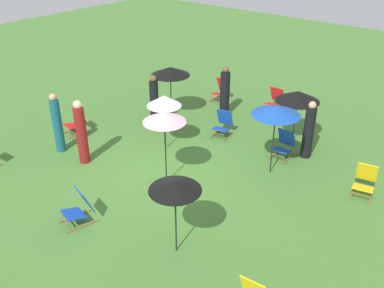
# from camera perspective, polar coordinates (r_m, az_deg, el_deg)

# --- Properties ---
(ground_plane) EXTENTS (40.00, 40.00, 0.00)m
(ground_plane) POSITION_cam_1_polar(r_m,az_deg,el_deg) (11.29, -3.87, -4.49)
(ground_plane) COLOR #477A33
(deckchair_0) EXTENTS (0.62, 0.84, 0.83)m
(deckchair_0) POSITION_cam_1_polar(r_m,az_deg,el_deg) (13.25, 4.16, 2.64)
(deckchair_0) COLOR olive
(deckchair_0) RESTS_ON ground
(deckchair_1) EXTENTS (0.65, 0.85, 0.83)m
(deckchair_1) POSITION_cam_1_polar(r_m,az_deg,el_deg) (9.90, -14.90, -8.28)
(deckchair_1) COLOR olive
(deckchair_1) RESTS_ON ground
(deckchair_2) EXTENTS (0.50, 0.77, 0.83)m
(deckchair_2) POSITION_cam_1_polar(r_m,az_deg,el_deg) (15.25, 11.06, 5.76)
(deckchair_2) COLOR olive
(deckchair_2) RESTS_ON ground
(deckchair_3) EXTENTS (0.51, 0.78, 0.83)m
(deckchair_3) POSITION_cam_1_polar(r_m,az_deg,el_deg) (12.31, 12.20, -0.13)
(deckchair_3) COLOR olive
(deckchair_3) RESTS_ON ground
(deckchair_4) EXTENTS (0.62, 0.84, 0.83)m
(deckchair_4) POSITION_cam_1_polar(r_m,az_deg,el_deg) (11.26, 22.17, -4.68)
(deckchair_4) COLOR olive
(deckchair_4) RESTS_ON ground
(deckchair_7) EXTENTS (0.59, 0.82, 0.83)m
(deckchair_7) POSITION_cam_1_polar(r_m,az_deg,el_deg) (13.89, -15.27, 2.91)
(deckchair_7) COLOR olive
(deckchair_7) RESTS_ON ground
(deckchair_8) EXTENTS (0.50, 0.78, 0.83)m
(deckchair_8) POSITION_cam_1_polar(r_m,az_deg,el_deg) (15.88, 3.94, 7.17)
(deckchair_8) COLOR olive
(deckchair_8) RESTS_ON ground
(umbrella_0) EXTENTS (1.04, 1.04, 1.71)m
(umbrella_0) POSITION_cam_1_polar(r_m,az_deg,el_deg) (8.08, -2.30, -5.66)
(umbrella_0) COLOR black
(umbrella_0) RESTS_ON ground
(umbrella_1) EXTENTS (1.06, 1.06, 1.97)m
(umbrella_1) POSITION_cam_1_polar(r_m,az_deg,el_deg) (10.18, -3.73, 3.54)
(umbrella_1) COLOR black
(umbrella_1) RESTS_ON ground
(umbrella_2) EXTENTS (1.29, 1.29, 1.67)m
(umbrella_2) POSITION_cam_1_polar(r_m,az_deg,el_deg) (12.66, 14.03, 6.25)
(umbrella_2) COLOR black
(umbrella_2) RESTS_ON ground
(umbrella_3) EXTENTS (1.25, 1.25, 1.94)m
(umbrella_3) POSITION_cam_1_polar(r_m,az_deg,el_deg) (10.83, 11.24, 4.43)
(umbrella_3) COLOR black
(umbrella_3) RESTS_ON ground
(umbrella_4) EXTENTS (1.29, 1.29, 1.77)m
(umbrella_4) POSITION_cam_1_polar(r_m,az_deg,el_deg) (14.04, -2.93, 9.74)
(umbrella_4) COLOR black
(umbrella_4) RESTS_ON ground
(umbrella_5) EXTENTS (0.99, 0.99, 1.68)m
(umbrella_5) POSITION_cam_1_polar(r_m,az_deg,el_deg) (11.99, -3.77, 5.82)
(umbrella_5) COLOR black
(umbrella_5) RESTS_ON ground
(person_0) EXTENTS (0.40, 0.40, 1.70)m
(person_0) POSITION_cam_1_polar(r_m,az_deg,el_deg) (13.80, -5.09, 5.70)
(person_0) COLOR black
(person_0) RESTS_ON ground
(person_1) EXTENTS (0.36, 0.36, 1.79)m
(person_1) POSITION_cam_1_polar(r_m,az_deg,el_deg) (12.71, -17.63, 2.59)
(person_1) COLOR #195972
(person_1) RESTS_ON ground
(person_2) EXTENTS (0.42, 0.42, 1.70)m
(person_2) POSITION_cam_1_polar(r_m,az_deg,el_deg) (12.27, 15.39, 1.67)
(person_2) COLOR black
(person_2) RESTS_ON ground
(person_3) EXTENTS (0.41, 0.41, 1.85)m
(person_3) POSITION_cam_1_polar(r_m,az_deg,el_deg) (11.91, -14.64, 1.41)
(person_3) COLOR maroon
(person_3) RESTS_ON ground
(person_4) EXTENTS (0.34, 0.34, 1.72)m
(person_4) POSITION_cam_1_polar(r_m,az_deg,el_deg) (14.50, 4.43, 6.88)
(person_4) COLOR black
(person_4) RESTS_ON ground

